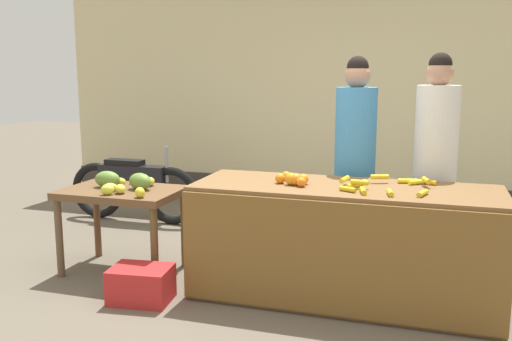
{
  "coord_description": "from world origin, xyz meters",
  "views": [
    {
      "loc": [
        1.12,
        -3.99,
        1.68
      ],
      "look_at": [
        -0.19,
        0.15,
        0.91
      ],
      "focal_mm": 39.05,
      "sensor_mm": 36.0,
      "label": 1
    }
  ],
  "objects": [
    {
      "name": "produce_sack",
      "position": [
        -0.59,
        0.81,
        0.23
      ],
      "size": [
        0.44,
        0.4,
        0.46
      ],
      "primitive_type": "ellipsoid",
      "rotation": [
        0.0,
        0.0,
        0.32
      ],
      "color": "tan",
      "rests_on": "ground"
    },
    {
      "name": "parked_motorcycle",
      "position": [
        -2.07,
        1.47,
        0.4
      ],
      "size": [
        1.6,
        0.18,
        0.88
      ],
      "color": "black",
      "rests_on": "ground"
    },
    {
      "name": "banana_bunch_pile",
      "position": [
        0.82,
        0.01,
        0.89
      ],
      "size": [
        0.67,
        0.57,
        0.07
      ],
      "color": "yellow",
      "rests_on": "fruit_stall_counter"
    },
    {
      "name": "vendor_woman_blue_shirt",
      "position": [
        0.52,
        0.64,
        0.91
      ],
      "size": [
        0.34,
        0.34,
        1.81
      ],
      "color": "#33333D",
      "rests_on": "ground"
    },
    {
      "name": "ground_plane",
      "position": [
        0.0,
        0.0,
        0.0
      ],
      "size": [
        24.0,
        24.0,
        0.0
      ],
      "primitive_type": "plane",
      "color": "#665B4C"
    },
    {
      "name": "market_wall_back",
      "position": [
        0.0,
        2.83,
        1.53
      ],
      "size": [
        7.23,
        0.23,
        3.13
      ],
      "color": "beige",
      "rests_on": "ground"
    },
    {
      "name": "orange_pile",
      "position": [
        0.16,
        -0.06,
        0.9
      ],
      "size": [
        0.25,
        0.28,
        0.09
      ],
      "color": "orange",
      "rests_on": "fruit_stall_counter"
    },
    {
      "name": "produce_crate",
      "position": [
        -0.87,
        -0.52,
        0.13
      ],
      "size": [
        0.48,
        0.37,
        0.26
      ],
      "primitive_type": "cube",
      "rotation": [
        0.0,
        0.0,
        0.12
      ],
      "color": "red",
      "rests_on": "ground"
    },
    {
      "name": "vendor_woman_white_shirt",
      "position": [
        1.16,
        0.65,
        0.92
      ],
      "size": [
        0.34,
        0.34,
        1.83
      ],
      "color": "#33333D",
      "rests_on": "ground"
    },
    {
      "name": "mango_papaya_pile",
      "position": [
        -1.31,
        0.03,
        0.77
      ],
      "size": [
        0.74,
        0.62,
        0.14
      ],
      "color": "yellow",
      "rests_on": "side_table_wooden"
    },
    {
      "name": "fruit_stall_counter",
      "position": [
        0.54,
        -0.01,
        0.43
      ],
      "size": [
        2.23,
        0.81,
        0.86
      ],
      "color": "brown",
      "rests_on": "ground"
    },
    {
      "name": "side_table_wooden",
      "position": [
        -1.33,
        0.0,
        0.61
      ],
      "size": [
        0.97,
        0.65,
        0.72
      ],
      "color": "brown",
      "rests_on": "ground"
    }
  ]
}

